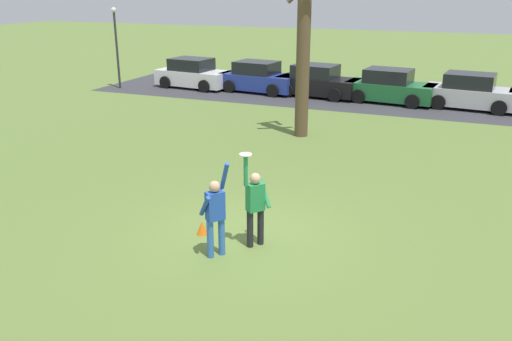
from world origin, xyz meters
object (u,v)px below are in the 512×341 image
at_px(parked_car_green, 390,87).
at_px(bare_tree_tall, 304,52).
at_px(parked_car_white, 193,74).
at_px(lamppost_by_lot, 116,40).
at_px(person_catcher, 255,203).
at_px(parked_car_black, 317,82).
at_px(frisbee_disc, 246,154).
at_px(person_defender, 215,212).
at_px(parked_car_blue, 258,78).
at_px(field_cone_orange, 202,228).
at_px(parked_car_silver, 471,93).

height_order(parked_car_green, bare_tree_tall, bare_tree_tall).
height_order(parked_car_white, lamppost_by_lot, lamppost_by_lot).
height_order(person_catcher, parked_car_black, person_catcher).
bearing_deg(parked_car_black, frisbee_disc, -72.95).
height_order(bare_tree_tall, lamppost_by_lot, bare_tree_tall).
distance_m(person_defender, parked_car_blue, 18.13).
distance_m(frisbee_disc, parked_car_white, 19.32).
bearing_deg(bare_tree_tall, frisbee_disc, -80.06).
xyz_separation_m(person_catcher, bare_tree_tall, (-1.73, 8.90, 2.11)).
xyz_separation_m(parked_car_blue, parked_car_black, (3.19, -0.01, 0.00)).
bearing_deg(bare_tree_tall, field_cone_orange, -87.30).
bearing_deg(person_catcher, person_defender, -0.00).
xyz_separation_m(person_catcher, parked_car_silver, (4.00, 16.27, -0.25)).
relative_size(parked_car_black, lamppost_by_lot, 1.00).
distance_m(person_catcher, frisbee_disc, 1.13).
bearing_deg(bare_tree_tall, parked_car_white, 139.20).
xyz_separation_m(parked_car_blue, lamppost_by_lot, (-7.44, -1.85, 1.86)).
bearing_deg(parked_car_silver, frisbee_disc, -97.74).
height_order(parked_car_blue, bare_tree_tall, bare_tree_tall).
xyz_separation_m(parked_car_blue, parked_car_silver, (10.45, -0.15, 0.00)).
bearing_deg(person_catcher, parked_car_black, -130.66).
bearing_deg(person_defender, bare_tree_tall, 44.93).
relative_size(parked_car_green, parked_car_silver, 1.00).
bearing_deg(lamppost_by_lot, person_catcher, -46.33).
xyz_separation_m(frisbee_disc, parked_car_white, (-10.09, 16.42, -1.37)).
height_order(parked_car_blue, parked_car_silver, same).
relative_size(frisbee_disc, parked_car_green, 0.06).
bearing_deg(parked_car_black, parked_car_green, 4.10).
xyz_separation_m(parked_car_silver, field_cone_orange, (-5.31, -16.21, -0.57)).
bearing_deg(bare_tree_tall, person_catcher, -79.00).
bearing_deg(frisbee_disc, field_cone_orange, 168.96).
distance_m(parked_car_green, bare_tree_tall, 8.01).
distance_m(parked_car_green, lamppost_by_lot, 14.49).
xyz_separation_m(parked_car_black, parked_car_silver, (7.26, -0.14, 0.00)).
bearing_deg(field_cone_orange, parked_car_white, 118.85).
distance_m(person_catcher, parked_car_blue, 17.64).
distance_m(person_defender, field_cone_orange, 1.36).
relative_size(parked_car_green, lamppost_by_lot, 1.00).
relative_size(person_catcher, parked_car_black, 0.49).
relative_size(person_defender, parked_car_green, 0.48).
distance_m(lamppost_by_lot, field_cone_orange, 19.36).
bearing_deg(person_defender, lamppost_by_lot, 79.16).
bearing_deg(field_cone_orange, lamppost_by_lot, 130.94).
bearing_deg(parked_car_black, person_catcher, -72.37).
bearing_deg(frisbee_disc, parked_car_green, 88.21).
relative_size(person_catcher, field_cone_orange, 6.50).
relative_size(person_defender, parked_car_blue, 0.48).
relative_size(person_defender, field_cone_orange, 6.39).
distance_m(person_defender, parked_car_black, 17.35).
bearing_deg(bare_tree_tall, parked_car_silver, 52.11).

